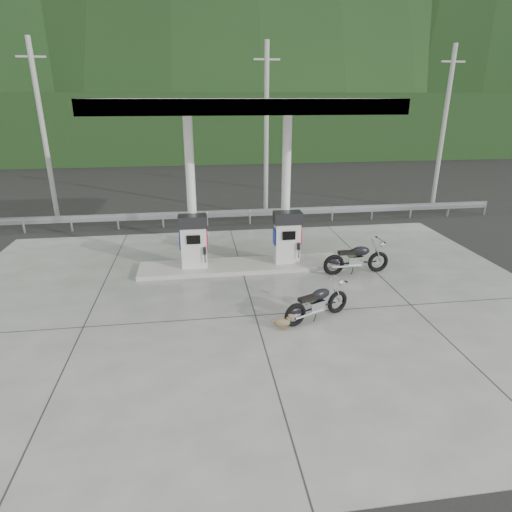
{
  "coord_description": "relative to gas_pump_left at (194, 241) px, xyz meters",
  "views": [
    {
      "loc": [
        -1.44,
        -11.25,
        5.6
      ],
      "look_at": [
        0.3,
        1.0,
        1.0
      ],
      "focal_mm": 30.0,
      "sensor_mm": 36.0,
      "label": 1
    }
  ],
  "objects": [
    {
      "name": "road",
      "position": [
        1.6,
        9.0,
        -1.07
      ],
      "size": [
        60.0,
        7.0,
        0.01
      ],
      "primitive_type": "cube",
      "color": "black",
      "rests_on": "ground"
    },
    {
      "name": "ground",
      "position": [
        1.6,
        -2.5,
        -1.07
      ],
      "size": [
        160.0,
        160.0,
        0.0
      ],
      "primitive_type": "plane",
      "color": "black",
      "rests_on": "ground"
    },
    {
      "name": "canopy_roof",
      "position": [
        1.6,
        0.0,
        4.3
      ],
      "size": [
        8.5,
        5.0,
        0.4
      ],
      "primitive_type": "cube",
      "color": "silver",
      "rests_on": "canopy_column_left"
    },
    {
      "name": "guardrail",
      "position": [
        1.6,
        5.5,
        -0.36
      ],
      "size": [
        26.0,
        0.16,
        1.42
      ],
      "primitive_type": null,
      "color": "#94969B",
      "rests_on": "ground"
    },
    {
      "name": "utility_pole_b",
      "position": [
        3.6,
        7.0,
        2.93
      ],
      "size": [
        0.22,
        0.22,
        8.0
      ],
      "primitive_type": "cylinder",
      "color": "gray",
      "rests_on": "ground"
    },
    {
      "name": "duck",
      "position": [
        2.16,
        -4.32,
        -0.86
      ],
      "size": [
        0.54,
        0.21,
        0.38
      ],
      "primitive_type": null,
      "rotation": [
        0.0,
        0.0,
        -0.13
      ],
      "color": "brown",
      "rests_on": "forecourt_apron"
    },
    {
      "name": "forested_hills",
      "position": [
        1.6,
        57.5,
        -1.07
      ],
      "size": [
        100.0,
        40.0,
        140.0
      ],
      "primitive_type": null,
      "color": "black",
      "rests_on": "ground"
    },
    {
      "name": "canopy_column_right",
      "position": [
        3.2,
        0.4,
        1.6
      ],
      "size": [
        0.3,
        0.3,
        5.0
      ],
      "primitive_type": "cylinder",
      "color": "white",
      "rests_on": "pump_island"
    },
    {
      "name": "pump_island",
      "position": [
        1.6,
        0.0,
        -0.98
      ],
      "size": [
        7.0,
        1.4,
        0.15
      ],
      "primitive_type": "cube",
      "color": "#9F9C94",
      "rests_on": "forecourt_apron"
    },
    {
      "name": "forecourt_apron",
      "position": [
        1.6,
        -2.5,
        -1.06
      ],
      "size": [
        18.0,
        14.0,
        0.02
      ],
      "primitive_type": "cube",
      "color": "slate",
      "rests_on": "ground"
    },
    {
      "name": "motorcycle_left",
      "position": [
        3.2,
        -3.91,
        -0.59
      ],
      "size": [
        2.02,
        1.32,
        0.92
      ],
      "primitive_type": null,
      "rotation": [
        0.0,
        0.0,
        0.4
      ],
      "color": "black",
      "rests_on": "forecourt_apron"
    },
    {
      "name": "gas_pump_left",
      "position": [
        0.0,
        0.0,
        0.0
      ],
      "size": [
        0.95,
        0.55,
        1.8
      ],
      "primitive_type": null,
      "color": "silver",
      "rests_on": "pump_island"
    },
    {
      "name": "tree_band",
      "position": [
        1.6,
        27.5,
        1.93
      ],
      "size": [
        80.0,
        6.0,
        6.0
      ],
      "primitive_type": "cube",
      "color": "black",
      "rests_on": "ground"
    },
    {
      "name": "motorcycle_right",
      "position": [
        5.37,
        -0.99,
        -0.54
      ],
      "size": [
        2.16,
        0.75,
        1.01
      ],
      "primitive_type": null,
      "rotation": [
        0.0,
        0.0,
        0.04
      ],
      "color": "black",
      "rests_on": "forecourt_apron"
    },
    {
      "name": "canopy_column_left",
      "position": [
        0.0,
        0.4,
        1.6
      ],
      "size": [
        0.3,
        0.3,
        5.0
      ],
      "primitive_type": "cylinder",
      "color": "white",
      "rests_on": "pump_island"
    },
    {
      "name": "gas_pump_right",
      "position": [
        3.2,
        0.0,
        0.0
      ],
      "size": [
        0.95,
        0.55,
        1.8
      ],
      "primitive_type": null,
      "color": "silver",
      "rests_on": "pump_island"
    },
    {
      "name": "utility_pole_c",
      "position": [
        12.6,
        7.0,
        2.93
      ],
      "size": [
        0.22,
        0.22,
        8.0
      ],
      "primitive_type": "cylinder",
      "color": "gray",
      "rests_on": "ground"
    },
    {
      "name": "utility_pole_a",
      "position": [
        -6.4,
        7.0,
        2.93
      ],
      "size": [
        0.22,
        0.22,
        8.0
      ],
      "primitive_type": "cylinder",
      "color": "gray",
      "rests_on": "ground"
    }
  ]
}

